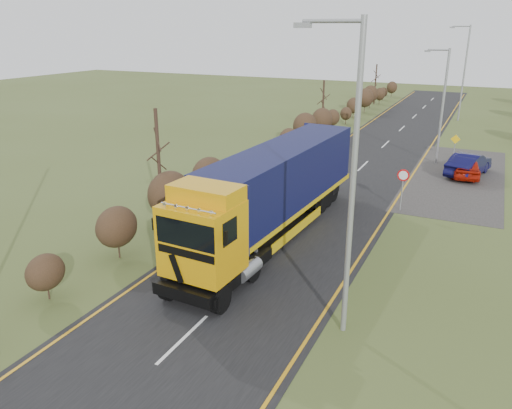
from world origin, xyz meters
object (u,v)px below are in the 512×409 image
(streetlight_near, at_px, (349,172))
(speed_sign, at_px, (403,182))
(car_red_hatchback, at_px, (466,166))
(car_blue_sedan, at_px, (469,164))
(lorry, at_px, (272,189))

(streetlight_near, xyz_separation_m, speed_sign, (-0.26, 12.75, -3.88))
(speed_sign, bearing_deg, car_red_hatchback, 72.51)
(car_blue_sedan, distance_m, speed_sign, 9.69)
(lorry, relative_size, car_blue_sedan, 3.32)
(car_blue_sedan, xyz_separation_m, streetlight_near, (-2.66, -21.94, 4.78))
(lorry, relative_size, streetlight_near, 1.57)
(speed_sign, bearing_deg, car_blue_sedan, 72.36)
(car_red_hatchback, distance_m, streetlight_near, 22.25)
(lorry, bearing_deg, car_blue_sedan, 66.27)
(lorry, xyz_separation_m, car_blue_sedan, (7.92, 15.67, -1.69))
(lorry, distance_m, car_red_hatchback, 17.25)
(car_blue_sedan, bearing_deg, car_red_hatchback, 84.66)
(lorry, distance_m, streetlight_near, 8.75)
(lorry, relative_size, speed_sign, 6.59)
(lorry, height_order, car_red_hatchback, lorry)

